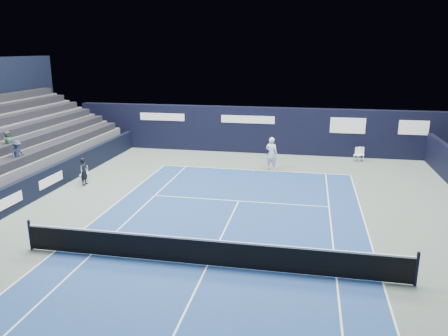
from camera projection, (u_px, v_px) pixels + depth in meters
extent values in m
plane|color=#55655C|center=(220.00, 240.00, 16.18)|extent=(48.00, 48.00, 0.00)
cube|color=navy|center=(207.00, 266.00, 14.29)|extent=(10.97, 23.77, 0.01)
cube|color=silver|center=(357.00, 155.00, 27.42)|extent=(0.49, 0.48, 0.04)
cube|color=silver|center=(358.00, 151.00, 27.51)|extent=(0.37, 0.16, 0.46)
cylinder|color=silver|center=(360.00, 158.00, 27.52)|extent=(0.02, 0.02, 0.41)
cylinder|color=silver|center=(355.00, 157.00, 27.69)|extent=(0.02, 0.02, 0.41)
cylinder|color=silver|center=(359.00, 159.00, 27.27)|extent=(0.02, 0.02, 0.41)
cylinder|color=silver|center=(353.00, 158.00, 27.43)|extent=(0.02, 0.02, 0.41)
cube|color=white|center=(361.00, 155.00, 27.54)|extent=(0.41, 0.39, 0.04)
cube|color=white|center=(361.00, 150.00, 27.64)|extent=(0.39, 0.05, 0.46)
cylinder|color=white|center=(363.00, 157.00, 27.70)|extent=(0.02, 0.02, 0.41)
cylinder|color=white|center=(358.00, 157.00, 27.78)|extent=(0.02, 0.02, 0.41)
cylinder|color=white|center=(363.00, 159.00, 27.40)|extent=(0.02, 0.02, 0.41)
cylinder|color=white|center=(358.00, 158.00, 27.48)|extent=(0.02, 0.02, 0.41)
cube|color=white|center=(84.00, 175.00, 23.26)|extent=(0.42, 0.41, 0.04)
cube|color=white|center=(85.00, 170.00, 23.36)|extent=(0.37, 0.09, 0.44)
cylinder|color=white|center=(88.00, 177.00, 23.45)|extent=(0.02, 0.02, 0.39)
cylinder|color=white|center=(82.00, 177.00, 23.46)|extent=(0.02, 0.02, 0.39)
cylinder|color=white|center=(86.00, 179.00, 23.16)|extent=(0.02, 0.02, 0.39)
cylinder|color=white|center=(80.00, 179.00, 23.17)|extent=(0.02, 0.02, 0.39)
imported|color=black|center=(84.00, 171.00, 22.63)|extent=(0.36, 0.54, 1.45)
cube|color=white|center=(254.00, 170.00, 25.54)|extent=(10.97, 0.06, 0.00)
cube|color=white|center=(383.00, 282.00, 13.27)|extent=(0.06, 23.77, 0.00)
cube|color=white|center=(55.00, 251.00, 15.31)|extent=(0.06, 23.77, 0.00)
cube|color=white|center=(337.00, 278.00, 13.53)|extent=(0.06, 23.77, 0.00)
cube|color=white|center=(91.00, 255.00, 15.05)|extent=(0.06, 23.77, 0.00)
cube|color=white|center=(239.00, 201.00, 20.35)|extent=(8.23, 0.06, 0.00)
cube|color=white|center=(207.00, 265.00, 14.29)|extent=(0.06, 12.80, 0.00)
cube|color=white|center=(253.00, 171.00, 25.40)|extent=(0.06, 0.30, 0.00)
cylinder|color=black|center=(417.00, 269.00, 12.96)|extent=(0.10, 0.10, 1.10)
cylinder|color=black|center=(30.00, 235.00, 15.33)|extent=(0.10, 0.10, 1.10)
cube|color=black|center=(207.00, 253.00, 14.17)|extent=(12.80, 0.03, 0.86)
cube|color=white|center=(207.00, 240.00, 14.05)|extent=(12.80, 0.05, 0.06)
cube|color=black|center=(263.00, 130.00, 29.50)|extent=(26.00, 0.60, 3.10)
cube|color=silver|center=(162.00, 117.00, 30.30)|extent=(3.20, 0.02, 0.50)
cube|color=silver|center=(248.00, 119.00, 29.18)|extent=(3.60, 0.02, 0.50)
cube|color=silver|center=(348.00, 126.00, 28.03)|extent=(2.20, 0.02, 1.00)
cube|color=silver|center=(414.00, 128.00, 27.29)|extent=(1.80, 0.02, 0.90)
cube|color=black|center=(48.00, 180.00, 21.57)|extent=(0.30, 22.00, 1.20)
cube|color=silver|center=(4.00, 204.00, 18.23)|extent=(0.02, 2.40, 0.45)
cube|color=silver|center=(51.00, 180.00, 21.54)|extent=(0.02, 2.00, 0.45)
cube|color=#4E4F51|center=(48.00, 170.00, 22.57)|extent=(0.90, 16.00, 1.65)
cube|color=#454447|center=(32.00, 165.00, 22.68)|extent=(0.90, 16.00, 2.10)
cube|color=#454547|center=(16.00, 160.00, 22.79)|extent=(0.90, 16.00, 2.55)
cube|color=#545457|center=(0.00, 155.00, 22.89)|extent=(0.90, 16.00, 3.00)
cube|color=black|center=(46.00, 150.00, 22.30)|extent=(0.63, 15.20, 0.40)
cube|color=black|center=(29.00, 141.00, 22.35)|extent=(0.63, 15.20, 0.40)
cube|color=black|center=(12.00, 132.00, 22.40)|extent=(0.63, 15.20, 0.40)
imported|color=#222F4F|center=(18.00, 153.00, 20.12)|extent=(0.46, 0.76, 1.15)
imported|color=#2C4A38|center=(8.00, 142.00, 20.78)|extent=(0.42, 0.54, 0.99)
imported|color=white|center=(272.00, 154.00, 25.35)|extent=(0.83, 0.67, 1.96)
cylinder|color=black|center=(268.00, 154.00, 25.08)|extent=(0.03, 0.29, 0.13)
torus|color=black|center=(268.00, 153.00, 24.81)|extent=(0.30, 0.13, 0.29)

